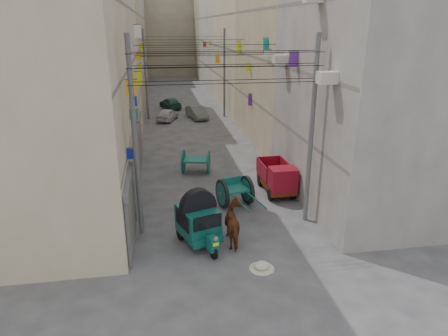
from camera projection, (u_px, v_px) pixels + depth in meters
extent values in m
plane|color=#404042|center=(260.00, 320.00, 11.83)|extent=(140.00, 140.00, 0.00)
cube|color=beige|center=(20.00, 72.00, 15.84)|extent=(8.00, 10.00, 13.00)
cube|color=slate|center=(126.00, 147.00, 17.55)|extent=(0.25, 9.80, 0.18)
cube|color=slate|center=(120.00, 78.00, 16.54)|extent=(0.25, 9.80, 0.18)
cube|color=#BFB1A4|center=(73.00, 62.00, 26.23)|extent=(8.00, 12.00, 12.00)
cube|color=slate|center=(136.00, 102.00, 27.77)|extent=(0.25, 11.76, 0.18)
cube|color=slate|center=(133.00, 58.00, 26.76)|extent=(0.25, 11.76, 0.18)
cube|color=slate|center=(130.00, 10.00, 25.75)|extent=(0.25, 11.76, 0.18)
cube|color=tan|center=(97.00, 39.00, 37.96)|extent=(8.00, 14.00, 14.00)
cube|color=slate|center=(142.00, 79.00, 39.84)|extent=(0.25, 13.72, 0.18)
cube|color=slate|center=(140.00, 48.00, 38.83)|extent=(0.25, 13.72, 0.18)
cube|color=slate|center=(137.00, 15.00, 37.82)|extent=(0.25, 13.72, 0.18)
cube|color=#9F9A95|center=(113.00, 45.00, 51.34)|extent=(8.00, 14.00, 11.80)
cube|color=slate|center=(145.00, 66.00, 52.85)|extent=(0.25, 13.72, 0.18)
cube|color=slate|center=(143.00, 42.00, 51.84)|extent=(0.25, 13.72, 0.18)
cube|color=slate|center=(141.00, 18.00, 50.83)|extent=(0.25, 13.72, 0.18)
cube|color=tan|center=(120.00, 36.00, 63.13)|extent=(8.00, 12.00, 13.50)
cube|color=slate|center=(146.00, 58.00, 64.92)|extent=(0.25, 11.76, 0.18)
cube|color=slate|center=(145.00, 39.00, 63.91)|extent=(0.25, 11.76, 0.18)
cube|color=slate|center=(144.00, 19.00, 62.90)|extent=(0.25, 11.76, 0.18)
cube|color=#9F9A95|center=(390.00, 66.00, 18.31)|extent=(8.00, 10.00, 13.00)
cube|color=slate|center=(305.00, 139.00, 18.82)|extent=(0.25, 9.80, 0.18)
cube|color=slate|center=(310.00, 74.00, 17.81)|extent=(0.25, 9.80, 0.18)
cube|color=slate|center=(315.00, 1.00, 16.80)|extent=(0.25, 9.80, 0.18)
cube|color=tan|center=(305.00, 58.00, 28.70)|extent=(8.00, 12.00, 12.00)
cube|color=slate|center=(252.00, 99.00, 29.04)|extent=(0.25, 11.76, 0.18)
cube|color=slate|center=(253.00, 56.00, 28.03)|extent=(0.25, 11.76, 0.18)
cube|color=slate|center=(254.00, 10.00, 27.02)|extent=(0.25, 11.76, 0.18)
cube|color=beige|center=(261.00, 38.00, 40.44)|extent=(8.00, 14.00, 14.00)
cube|color=slate|center=(223.00, 77.00, 41.12)|extent=(0.25, 13.72, 0.18)
cube|color=slate|center=(223.00, 47.00, 40.11)|extent=(0.25, 13.72, 0.18)
cube|color=slate|center=(223.00, 15.00, 39.09)|extent=(0.25, 13.72, 0.18)
cube|color=#BFB1A4|center=(235.00, 44.00, 53.81)|extent=(8.00, 14.00, 11.80)
cube|color=slate|center=(206.00, 65.00, 54.12)|extent=(0.25, 13.72, 0.18)
cube|color=slate|center=(206.00, 42.00, 53.11)|extent=(0.25, 13.72, 0.18)
cube|color=slate|center=(206.00, 18.00, 52.10)|extent=(0.25, 13.72, 0.18)
cube|color=tan|center=(220.00, 35.00, 65.60)|extent=(8.00, 12.00, 13.50)
cube|color=slate|center=(197.00, 58.00, 66.19)|extent=(0.25, 11.76, 0.18)
cube|color=slate|center=(196.00, 39.00, 65.18)|extent=(0.25, 11.76, 0.18)
cube|color=slate|center=(196.00, 19.00, 64.17)|extent=(0.25, 11.76, 0.18)
cube|color=tan|center=(169.00, 36.00, 70.95)|extent=(22.00, 10.00, 13.00)
cube|color=#4E4E53|center=(131.00, 218.00, 15.25)|extent=(0.12, 3.00, 2.60)
cube|color=#57575A|center=(128.00, 183.00, 14.76)|extent=(0.18, 3.20, 0.25)
cube|color=#4E4E53|center=(135.00, 183.00, 18.69)|extent=(0.12, 3.00, 2.60)
cube|color=#57575A|center=(133.00, 153.00, 18.20)|extent=(0.18, 3.20, 0.25)
cube|color=#4E4E53|center=(138.00, 158.00, 22.12)|extent=(0.12, 3.00, 2.60)
cube|color=#57575A|center=(136.00, 133.00, 21.64)|extent=(0.18, 3.20, 0.25)
cube|color=#4E4E53|center=(140.00, 140.00, 25.65)|extent=(0.12, 3.00, 2.60)
cube|color=#57575A|center=(139.00, 118.00, 25.17)|extent=(0.18, 3.20, 0.25)
cube|color=white|center=(217.00, 48.00, 42.25)|extent=(0.38, 0.08, 0.41)
cube|color=#192AB4|center=(146.00, 66.00, 48.66)|extent=(0.27, 0.08, 0.71)
cube|color=#192AB4|center=(132.00, 154.00, 16.09)|extent=(0.44, 0.08, 0.42)
cube|color=yellow|center=(138.00, 79.00, 24.18)|extent=(0.45, 0.08, 0.84)
cube|color=red|center=(205.00, 44.00, 52.11)|extent=(0.41, 0.08, 0.59)
cube|color=#167D51|center=(134.00, 115.00, 18.89)|extent=(0.38, 0.08, 0.44)
cube|color=yellow|center=(217.00, 60.00, 41.94)|extent=(0.43, 0.08, 0.72)
cube|color=yellow|center=(210.00, 43.00, 47.12)|extent=(0.28, 0.08, 0.44)
cube|color=white|center=(137.00, 31.00, 27.19)|extent=(0.48, 0.08, 0.84)
cube|color=white|center=(145.00, 68.00, 45.37)|extent=(0.31, 0.08, 0.44)
cube|color=yellow|center=(248.00, 68.00, 28.27)|extent=(0.35, 0.08, 0.45)
cube|color=yellow|center=(239.00, 47.00, 31.23)|extent=(0.34, 0.08, 0.79)
cube|color=#192AB4|center=(134.00, 101.00, 20.89)|extent=(0.28, 0.08, 0.52)
cube|color=yellow|center=(141.00, 48.00, 36.64)|extent=(0.28, 0.08, 0.74)
cube|color=#612790|center=(250.00, 100.00, 28.54)|extent=(0.26, 0.08, 0.80)
cube|color=#612790|center=(294.00, 60.00, 18.88)|extent=(0.34, 0.08, 0.55)
cube|color=yellow|center=(131.00, 88.00, 17.29)|extent=(0.47, 0.08, 0.67)
cube|color=yellow|center=(139.00, 56.00, 28.83)|extent=(0.40, 0.08, 0.47)
cube|color=yellow|center=(140.00, 68.00, 29.60)|extent=(0.32, 0.08, 0.55)
cube|color=white|center=(268.00, 53.00, 22.91)|extent=(0.47, 0.08, 0.35)
cube|color=#0D8B96|center=(266.00, 46.00, 23.58)|extent=(0.32, 0.08, 0.89)
cube|color=#612790|center=(294.00, 60.00, 18.78)|extent=(0.44, 0.08, 0.69)
cube|color=red|center=(125.00, 166.00, 15.77)|extent=(0.10, 3.20, 0.80)
cube|color=#192AB4|center=(135.00, 117.00, 24.13)|extent=(0.10, 3.20, 0.80)
cube|color=#192AB4|center=(141.00, 88.00, 35.28)|extent=(0.10, 3.20, 0.80)
cube|color=red|center=(144.00, 73.00, 46.42)|extent=(0.10, 3.20, 0.80)
cube|color=red|center=(320.00, 156.00, 17.02)|extent=(0.10, 3.20, 0.80)
cube|color=#0D8B96|center=(265.00, 113.00, 25.38)|extent=(0.10, 3.20, 0.80)
cube|color=yellow|center=(231.00, 86.00, 36.53)|extent=(0.10, 3.20, 0.80)
cube|color=yellow|center=(213.00, 72.00, 47.68)|extent=(0.10, 3.20, 0.80)
cube|color=beige|center=(327.00, 78.00, 14.89)|extent=(0.70, 0.55, 0.45)
cube|color=beige|center=(280.00, 59.00, 20.39)|extent=(0.70, 0.55, 0.45)
cylinder|color=#57575A|center=(135.00, 141.00, 15.50)|extent=(0.20, 0.20, 8.00)
cylinder|color=#57575A|center=(311.00, 133.00, 16.62)|extent=(0.20, 0.20, 8.00)
cylinder|color=#57575A|center=(146.00, 75.00, 35.94)|extent=(0.20, 0.20, 8.00)
cylinder|color=#57575A|center=(224.00, 74.00, 37.05)|extent=(0.20, 0.20, 8.00)
cylinder|color=black|center=(229.00, 84.00, 14.86)|extent=(7.40, 0.02, 0.02)
cylinder|color=black|center=(229.00, 67.00, 14.65)|extent=(7.40, 0.02, 0.02)
cylinder|color=black|center=(229.00, 53.00, 14.48)|extent=(7.40, 0.02, 0.02)
cylinder|color=black|center=(224.00, 80.00, 15.78)|extent=(7.40, 0.02, 0.02)
cylinder|color=black|center=(224.00, 65.00, 15.58)|extent=(7.40, 0.02, 0.02)
cylinder|color=black|center=(224.00, 51.00, 15.41)|extent=(7.40, 0.02, 0.02)
cylinder|color=black|center=(207.00, 67.00, 20.89)|extent=(7.40, 0.02, 0.02)
cylinder|color=black|center=(207.00, 55.00, 20.69)|extent=(7.40, 0.02, 0.02)
cylinder|color=black|center=(207.00, 45.00, 20.52)|extent=(7.40, 0.02, 0.02)
cylinder|color=black|center=(193.00, 56.00, 28.32)|extent=(7.40, 0.02, 0.02)
cylinder|color=black|center=(193.00, 47.00, 28.12)|extent=(7.40, 0.02, 0.02)
cylinder|color=black|center=(193.00, 40.00, 27.95)|extent=(7.40, 0.02, 0.02)
cylinder|color=black|center=(185.00, 50.00, 35.75)|extent=(7.40, 0.02, 0.02)
cylinder|color=black|center=(185.00, 43.00, 35.55)|extent=(7.40, 0.02, 0.02)
cylinder|color=black|center=(184.00, 37.00, 35.38)|extent=(7.40, 0.02, 0.02)
cylinder|color=black|center=(213.00, 252.00, 14.87)|extent=(0.29, 0.57, 0.56)
cylinder|color=black|center=(180.00, 233.00, 16.19)|extent=(0.29, 0.57, 0.56)
cylinder|color=black|center=(205.00, 227.00, 16.68)|extent=(0.29, 0.57, 0.56)
cube|color=#0D4B42|center=(199.00, 232.00, 15.87)|extent=(1.79, 2.19, 0.28)
cube|color=#0D4B42|center=(213.00, 244.00, 14.80)|extent=(0.48, 0.54, 0.55)
cylinder|color=silver|center=(216.00, 238.00, 14.50)|extent=(0.19, 0.11, 0.18)
cube|color=#FFF70E|center=(216.00, 244.00, 14.56)|extent=(0.22, 0.10, 0.12)
cube|color=#0D4B42|center=(198.00, 219.00, 15.72)|extent=(1.77, 2.02, 0.95)
cube|color=black|center=(207.00, 222.00, 14.92)|extent=(1.10, 0.43, 0.55)
cube|color=black|center=(182.00, 220.00, 15.40)|extent=(0.43, 1.14, 0.65)
cube|color=black|center=(213.00, 213.00, 15.98)|extent=(0.43, 1.14, 0.65)
cube|color=white|center=(208.00, 240.00, 15.15)|extent=(1.19, 0.45, 0.06)
cylinder|color=black|center=(222.00, 194.00, 18.93)|extent=(0.48, 1.40, 1.40)
cylinder|color=#155D53|center=(222.00, 194.00, 18.93)|extent=(0.42, 1.10, 1.09)
cylinder|color=#57575A|center=(222.00, 194.00, 18.93)|extent=(0.26, 0.23, 0.18)
cylinder|color=black|center=(247.00, 190.00, 19.41)|extent=(0.48, 1.40, 1.40)
cylinder|color=#155D53|center=(247.00, 190.00, 19.41)|extent=(0.42, 1.10, 1.09)
cylinder|color=#57575A|center=(247.00, 190.00, 19.41)|extent=(0.26, 0.23, 0.18)
cylinder|color=#57575A|center=(235.00, 192.00, 19.17)|extent=(1.33, 0.40, 0.08)
cube|color=#155D53|center=(235.00, 188.00, 19.11)|extent=(1.28, 1.32, 0.10)
cube|color=#155D53|center=(231.00, 181.00, 19.47)|extent=(1.04, 0.32, 0.35)
cylinder|color=#155D53|center=(238.00, 201.00, 17.90)|extent=(0.61, 2.26, 0.07)
cylinder|color=#155D53|center=(254.00, 198.00, 18.20)|extent=(0.61, 2.26, 0.07)
cylinder|color=black|center=(270.00, 195.00, 19.84)|extent=(0.17, 0.59, 0.59)
cylinder|color=black|center=(260.00, 181.00, 21.67)|extent=(0.17, 0.59, 0.59)
cylinder|color=black|center=(293.00, 193.00, 20.04)|extent=(0.17, 0.59, 0.59)
cylinder|color=black|center=(280.00, 179.00, 21.87)|extent=(0.17, 0.59, 0.59)
cube|color=#591A0C|center=(276.00, 183.00, 20.79)|extent=(1.35, 2.98, 0.31)
cube|color=maroon|center=(283.00, 179.00, 19.62)|extent=(1.32, 0.96, 1.12)
cube|color=black|center=(286.00, 180.00, 19.20)|extent=(1.17, 0.07, 0.49)
cube|color=#591A0C|center=(273.00, 175.00, 21.16)|extent=(1.38, 1.99, 0.11)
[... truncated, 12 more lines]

